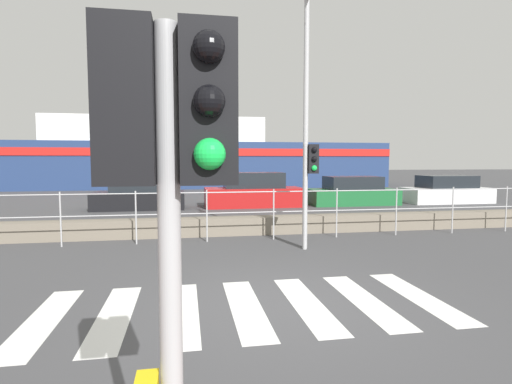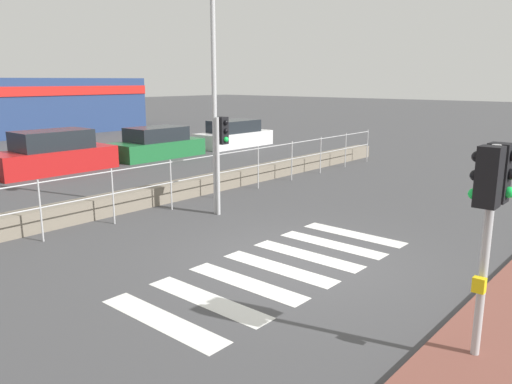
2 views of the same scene
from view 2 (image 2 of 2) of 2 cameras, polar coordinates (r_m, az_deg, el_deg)
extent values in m
plane|color=#424244|center=(9.70, 4.76, -7.72)|extent=(160.00, 160.00, 0.00)
cube|color=silver|center=(7.51, -10.68, -14.21)|extent=(0.45, 2.40, 0.01)
cube|color=silver|center=(8.04, -5.56, -12.17)|extent=(0.45, 2.40, 0.01)
cube|color=silver|center=(8.63, -1.17, -10.32)|extent=(0.45, 2.40, 0.01)
cube|color=silver|center=(9.27, 2.60, -8.67)|extent=(0.45, 2.40, 0.01)
cube|color=silver|center=(9.94, 5.84, -7.21)|extent=(0.45, 2.40, 0.01)
cube|color=silver|center=(10.66, 8.64, -5.92)|extent=(0.45, 2.40, 0.01)
cube|color=silver|center=(11.39, 11.07, -4.78)|extent=(0.45, 2.40, 0.01)
cube|color=slate|center=(13.59, -14.85, -1.05)|extent=(25.54, 0.55, 0.50)
cylinder|color=#B2B2B5|center=(12.69, -12.87, 2.85)|extent=(22.99, 0.03, 0.03)
cylinder|color=#B2B2B5|center=(12.79, -12.75, 0.47)|extent=(22.99, 0.03, 0.03)
cylinder|color=#B2B2B5|center=(11.48, -23.40, -2.00)|extent=(0.04, 0.04, 1.35)
cylinder|color=#B2B2B5|center=(12.31, -16.03, -0.50)|extent=(0.04, 0.04, 1.35)
cylinder|color=#B2B2B5|center=(13.33, -9.69, 0.80)|extent=(0.04, 0.04, 1.35)
cylinder|color=#B2B2B5|center=(14.49, -4.31, 1.89)|extent=(0.04, 0.04, 1.35)
cylinder|color=#B2B2B5|center=(15.77, 0.25, 2.80)|extent=(0.04, 0.04, 1.35)
cylinder|color=#B2B2B5|center=(17.13, 4.11, 3.56)|extent=(0.04, 0.04, 1.35)
cylinder|color=#B2B2B5|center=(18.56, 7.39, 4.19)|extent=(0.04, 0.04, 1.35)
cylinder|color=#B2B2B5|center=(20.05, 10.20, 4.72)|extent=(0.04, 0.04, 1.35)
cylinder|color=#B2B2B5|center=(21.58, 12.61, 5.17)|extent=(0.04, 0.04, 1.35)
cylinder|color=#B2B2B5|center=(6.43, 24.66, -6.97)|extent=(0.10, 0.10, 2.68)
cube|color=black|center=(6.03, 25.07, 1.57)|extent=(0.24, 0.24, 0.68)
sphere|color=black|center=(6.03, 23.99, 3.71)|extent=(0.13, 0.13, 0.13)
sphere|color=black|center=(6.07, 23.81, 1.75)|extent=(0.13, 0.13, 0.13)
sphere|color=#19D84C|center=(6.11, 23.64, -0.19)|extent=(0.13, 0.13, 0.13)
cube|color=black|center=(6.35, 25.93, 2.00)|extent=(0.24, 0.24, 0.68)
sphere|color=black|center=(6.32, 27.14, 1.83)|extent=(0.13, 0.13, 0.13)
sphere|color=#19D84C|center=(6.36, 26.95, -0.04)|extent=(0.13, 0.13, 0.13)
cube|color=yellow|center=(6.43, 24.14, -9.67)|extent=(0.10, 0.14, 0.18)
cylinder|color=#B2B2B5|center=(12.60, -4.39, 2.88)|extent=(0.10, 0.10, 2.48)
cube|color=black|center=(12.60, -3.91, 7.02)|extent=(0.24, 0.24, 0.68)
sphere|color=black|center=(12.48, -3.47, 7.95)|extent=(0.13, 0.13, 0.13)
sphere|color=black|center=(12.50, -3.45, 6.98)|extent=(0.13, 0.13, 0.13)
sphere|color=#19D84C|center=(12.52, -3.44, 6.02)|extent=(0.13, 0.13, 0.13)
cylinder|color=#B2B2B5|center=(12.53, -4.80, 10.80)|extent=(0.12, 0.12, 5.95)
cube|color=#B21919|center=(20.18, -22.07, 3.35)|extent=(4.44, 1.76, 0.86)
cube|color=#1E2328|center=(20.08, -22.25, 5.55)|extent=(2.67, 1.55, 0.70)
cube|color=#1E6633|center=(22.76, -11.23, 4.84)|extent=(4.20, 1.80, 0.74)
cube|color=#1E2328|center=(22.68, -11.31, 6.53)|extent=(2.52, 1.59, 0.61)
cube|color=silver|center=(26.10, -2.54, 6.05)|extent=(4.23, 1.79, 0.75)
cube|color=#1E2328|center=(26.04, -2.55, 7.54)|extent=(2.54, 1.57, 0.61)
camera|label=1|loc=(6.11, 41.52, -2.62)|focal=28.00mm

